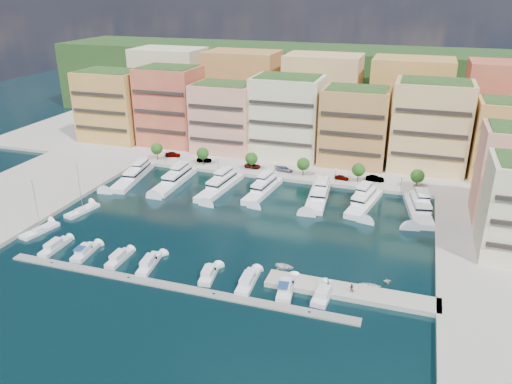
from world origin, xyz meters
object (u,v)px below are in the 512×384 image
lamppost_0 (165,155)px  yacht_6 (418,207)px  yacht_5 (364,201)px  sailboat_0 (40,231)px  tree_4 (359,170)px  car_3 (284,169)px  yacht_2 (221,185)px  lamppost_3 (336,173)px  yacht_1 (175,179)px  cruiser_3 (149,264)px  lamppost_2 (275,167)px  tree_1 (203,153)px  cruiser_8 (323,295)px  tree_0 (157,149)px  cruiser_7 (286,289)px  yacht_0 (134,175)px  car_5 (375,179)px  cruiser_5 (209,275)px  cruiser_2 (119,258)px  tender_2 (370,286)px  cruiser_1 (85,252)px  tender_0 (285,267)px  car_0 (173,154)px  person_0 (328,283)px  cruiser_6 (248,282)px  car_1 (204,160)px  yacht_4 (318,196)px  sailboat_1 (82,211)px  cruiser_0 (55,247)px  lamppost_4 (402,180)px  yacht_3 (263,188)px  person_1 (351,288)px  lamppost_1 (218,160)px  tender_1 (305,276)px  car_4 (342,177)px  tree_2 (251,159)px  tree_5 (417,176)px  tender_3 (387,281)px

lamppost_0 → yacht_6: bearing=-8.2°
yacht_5 → sailboat_0: 80.07m
tree_4 → car_3: 22.55m
yacht_2 → lamppost_3: bearing=21.9°
yacht_1 → cruiser_3: (15.98, -43.68, -0.54)m
lamppost_2 → sailboat_0: bearing=-130.1°
tree_1 → cruiser_8: bearing=-49.7°
tree_0 → cruiser_7: bearing=-44.9°
yacht_0 → car_5: size_ratio=4.46×
cruiser_3 → cruiser_5: same height
tree_1 → lamppost_3: tree_1 is taller
yacht_6 → cruiser_2: size_ratio=2.59×
tender_2 → cruiser_1: bearing=84.4°
tree_0 → lamppost_2: size_ratio=1.35×
lamppost_0 → tender_0: size_ratio=1.08×
car_3 → car_0: bearing=96.1°
yacht_5 → person_0: 42.56m
cruiser_6 → yacht_2: bearing=117.8°
tree_1 → car_1: 3.95m
yacht_4 → sailboat_1: 61.20m
cruiser_0 → car_5: bearing=44.1°
lamppost_4 → sailboat_1: bearing=-153.6°
yacht_1 → sailboat_1: bearing=-117.5°
cruiser_0 → tender_0: 50.12m
yacht_3 → tender_0: size_ratio=5.06×
person_1 → yacht_2: bearing=-44.6°
cruiser_5 → car_5: bearing=66.7°
lamppost_3 → yacht_2: size_ratio=0.19×
lamppost_1 → cruiser_2: size_ratio=0.54×
yacht_1 → tender_2: size_ratio=5.26×
tender_1 → cruiser_1: bearing=79.3°
cruiser_7 → car_4: car_4 is taller
lamppost_2 → person_1: (30.15, -53.80, -1.96)m
car_5 → sailboat_0: bearing=121.4°
tree_1 → car_3: size_ratio=1.07×
car_1 → sailboat_0: bearing=149.5°
cruiser_3 → yacht_3: bearing=76.8°
lamppost_4 → person_1: size_ratio=2.41×
yacht_3 → lamppost_0: bearing=162.9°
cruiser_0 → cruiser_7: (51.88, -0.02, 0.02)m
tree_2 → lamppost_4: (44.00, -2.30, -0.92)m
yacht_1 → cruiser_5: size_ratio=2.89×
yacht_3 → sailboat_0: sailboat_0 is taller
tree_5 → yacht_6: size_ratio=0.28×
lamppost_1 → cruiser_8: (43.31, -55.78, -3.28)m
yacht_2 → yacht_6: same height
cruiser_1 → cruiser_3: (15.40, 0.00, -0.02)m
tree_2 → yacht_4: bearing=-30.0°
yacht_3 → tender_3: size_ratio=12.75×
yacht_0 → cruiser_0: yacht_0 is taller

